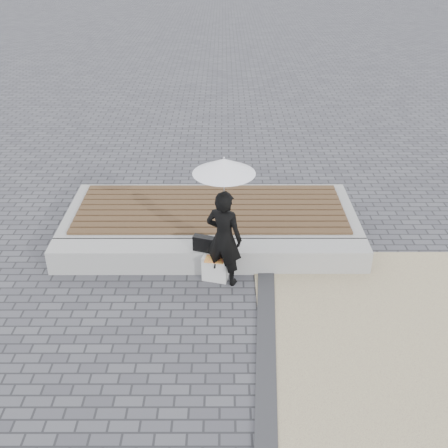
# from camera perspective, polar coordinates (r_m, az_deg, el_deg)

# --- Properties ---
(ground) EXTENTS (80.00, 80.00, 0.00)m
(ground) POSITION_cam_1_polar(r_m,az_deg,el_deg) (7.26, -1.81, -11.72)
(ground) COLOR #48494D
(ground) RESTS_ON ground
(edging_band) EXTENTS (0.61, 5.20, 0.04)m
(edging_band) POSITION_cam_1_polar(r_m,az_deg,el_deg) (6.90, 4.51, -14.32)
(edging_band) COLOR #2E2E30
(edging_band) RESTS_ON ground
(seating_ledge) EXTENTS (5.00, 0.45, 0.40)m
(seating_ledge) POSITION_cam_1_polar(r_m,az_deg,el_deg) (8.41, -1.55, -3.46)
(seating_ledge) COLOR #9D9D99
(seating_ledge) RESTS_ON ground
(timber_platform) EXTENTS (5.00, 2.00, 0.40)m
(timber_platform) POSITION_cam_1_polar(r_m,az_deg,el_deg) (9.44, -1.39, 0.53)
(timber_platform) COLOR gray
(timber_platform) RESTS_ON ground
(timber_decking) EXTENTS (4.60, 1.80, 0.04)m
(timber_decking) POSITION_cam_1_polar(r_m,az_deg,el_deg) (9.34, -1.40, 1.71)
(timber_decking) COLOR brown
(timber_decking) RESTS_ON timber_platform
(woman) EXTENTS (0.66, 0.56, 1.52)m
(woman) POSITION_cam_1_polar(r_m,az_deg,el_deg) (7.79, -0.00, -1.52)
(woman) COLOR black
(woman) RESTS_ON ground
(parasol) EXTENTS (0.87, 0.87, 1.11)m
(parasol) POSITION_cam_1_polar(r_m,az_deg,el_deg) (7.27, -0.00, 6.20)
(parasol) COLOR #B9BABF
(parasol) RESTS_ON ground
(handbag) EXTENTS (0.37, 0.22, 0.24)m
(handbag) POSITION_cam_1_polar(r_m,az_deg,el_deg) (8.12, -2.09, -2.11)
(handbag) COLOR black
(handbag) RESTS_ON seating_ledge
(canvas_tote) EXTENTS (0.41, 0.25, 0.40)m
(canvas_tote) POSITION_cam_1_polar(r_m,az_deg,el_deg) (8.12, -0.97, -4.80)
(canvas_tote) COLOR silver
(canvas_tote) RESTS_ON ground
(magazine) EXTENTS (0.32, 0.26, 0.01)m
(magazine) POSITION_cam_1_polar(r_m,az_deg,el_deg) (7.97, -0.98, -3.79)
(magazine) COLOR #E9483C
(magazine) RESTS_ON canvas_tote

